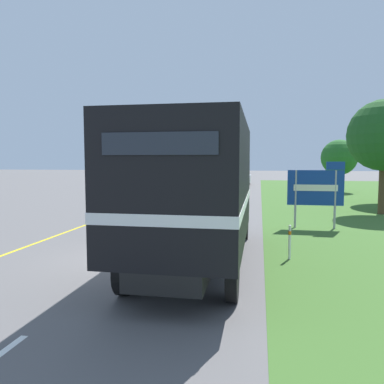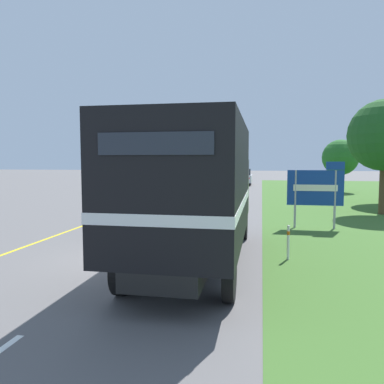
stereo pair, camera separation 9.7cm
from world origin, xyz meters
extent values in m
plane|color=#5B5959|center=(0.00, 0.00, 0.00)|extent=(200.00, 200.00, 0.00)
cube|color=yellow|center=(-3.70, 14.92, 0.00)|extent=(0.12, 59.26, 0.01)
cube|color=white|center=(0.00, 0.62, 0.00)|extent=(0.12, 2.60, 0.01)
cube|color=white|center=(0.00, 7.22, 0.00)|extent=(0.12, 2.60, 0.01)
cube|color=white|center=(0.00, 13.82, 0.00)|extent=(0.12, 2.60, 0.01)
cube|color=white|center=(0.00, 20.42, 0.00)|extent=(0.12, 2.60, 0.01)
cube|color=white|center=(0.00, 27.02, 0.00)|extent=(0.12, 2.60, 0.01)
cylinder|color=black|center=(0.90, 3.29, 0.50)|extent=(0.22, 1.00, 1.00)
cylinder|color=black|center=(3.07, 3.29, 0.50)|extent=(0.22, 1.00, 1.00)
cylinder|color=black|center=(0.90, -2.66, 0.50)|extent=(0.22, 1.00, 1.00)
cylinder|color=black|center=(3.07, -2.66, 0.50)|extent=(0.22, 1.00, 1.00)
cube|color=black|center=(1.98, 0.00, 0.68)|extent=(1.39, 7.95, 0.36)
cube|color=black|center=(1.98, -1.05, 2.23)|extent=(2.52, 5.85, 2.74)
cube|color=white|center=(1.98, -1.05, 1.75)|extent=(2.54, 5.87, 0.20)
cube|color=#232833|center=(1.98, -3.99, 2.98)|extent=(1.89, 0.03, 0.36)
cube|color=black|center=(1.98, 2.93, 1.81)|extent=(2.42, 2.10, 1.90)
cube|color=#283342|center=(1.98, 3.99, 2.05)|extent=(2.15, 0.03, 0.85)
cylinder|color=black|center=(-2.78, 17.68, 0.33)|extent=(0.16, 0.66, 0.66)
cylinder|color=black|center=(-1.30, 17.68, 0.33)|extent=(0.16, 0.66, 0.66)
cylinder|color=black|center=(-2.78, 15.25, 0.33)|extent=(0.16, 0.66, 0.66)
cylinder|color=black|center=(-1.30, 15.25, 0.33)|extent=(0.16, 0.66, 0.66)
cube|color=white|center=(-2.04, 16.46, 0.75)|extent=(1.80, 3.91, 0.83)
cube|color=#282D38|center=(-2.04, 16.31, 1.51)|extent=(1.55, 2.15, 0.71)
cube|color=red|center=(-2.67, 14.50, 0.89)|extent=(0.20, 0.03, 0.14)
cube|color=red|center=(-1.41, 14.50, 0.89)|extent=(0.20, 0.03, 0.14)
cylinder|color=black|center=(0.90, 34.67, 0.33)|extent=(0.16, 0.66, 0.66)
cylinder|color=black|center=(2.38, 34.67, 0.33)|extent=(0.16, 0.66, 0.66)
cylinder|color=black|center=(0.90, 31.84, 0.33)|extent=(0.16, 0.66, 0.66)
cylinder|color=black|center=(2.38, 31.84, 0.33)|extent=(0.16, 0.66, 0.66)
cube|color=silver|center=(1.64, 33.26, 0.74)|extent=(1.80, 4.56, 0.82)
cube|color=#282D38|center=(1.64, 33.07, 1.50)|extent=(1.55, 2.51, 0.70)
cube|color=red|center=(1.01, 30.96, 0.88)|extent=(0.20, 0.03, 0.14)
cube|color=red|center=(2.27, 30.96, 0.88)|extent=(0.20, 0.03, 0.14)
cylinder|color=#9E9EA3|center=(5.00, 5.92, 1.17)|extent=(0.09, 0.09, 2.35)
cylinder|color=#9E9EA3|center=(6.53, 5.92, 1.17)|extent=(0.09, 0.09, 2.35)
cube|color=navy|center=(5.77, 5.92, 1.64)|extent=(2.19, 0.06, 1.42)
cube|color=navy|center=(6.51, 5.92, 2.53)|extent=(0.70, 0.06, 0.32)
cube|color=silver|center=(5.77, 5.89, 1.64)|extent=(1.71, 0.02, 0.26)
cylinder|color=#4C3823|center=(9.71, 10.73, 1.29)|extent=(0.34, 0.34, 2.57)
cylinder|color=#4C3823|center=(10.41, 25.04, 0.90)|extent=(0.32, 0.32, 1.79)
sphere|color=#236023|center=(10.41, 25.04, 3.04)|extent=(3.12, 3.12, 3.12)
cylinder|color=white|center=(4.39, 0.74, 0.47)|extent=(0.07, 0.07, 0.95)
cylinder|color=orange|center=(4.39, 0.74, 0.74)|extent=(0.08, 0.08, 0.10)
camera|label=1|loc=(3.55, -9.71, 2.70)|focal=35.00mm
camera|label=2|loc=(3.65, -9.70, 2.70)|focal=35.00mm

